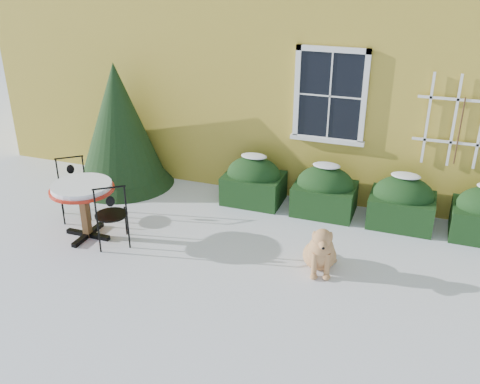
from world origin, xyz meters
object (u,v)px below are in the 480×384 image
at_px(bistro_table, 82,193).
at_px(patio_chair_far, 73,188).
at_px(dog, 321,252).
at_px(patio_chair_near, 111,214).
at_px(evergreen_shrub, 120,137).

xyz_separation_m(bistro_table, patio_chair_far, (-0.61, 0.56, -0.26)).
bearing_deg(bistro_table, patio_chair_far, 137.69).
distance_m(patio_chair_far, dog, 4.35).
distance_m(patio_chair_near, dog, 3.21).
relative_size(patio_chair_near, dog, 1.22).
xyz_separation_m(patio_chair_near, patio_chair_far, (-1.15, 0.63, -0.01)).
relative_size(bistro_table, dog, 1.15).
bearing_deg(dog, bistro_table, 169.47).
distance_m(evergreen_shrub, dog, 4.69).
xyz_separation_m(bistro_table, patio_chair_near, (0.54, -0.07, -0.24)).
bearing_deg(dog, patio_chair_near, 171.55).
bearing_deg(patio_chair_far, dog, -42.70).
bearing_deg(evergreen_shrub, patio_chair_far, -91.43).
relative_size(bistro_table, patio_chair_near, 0.94).
bearing_deg(patio_chair_near, dog, 149.71).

